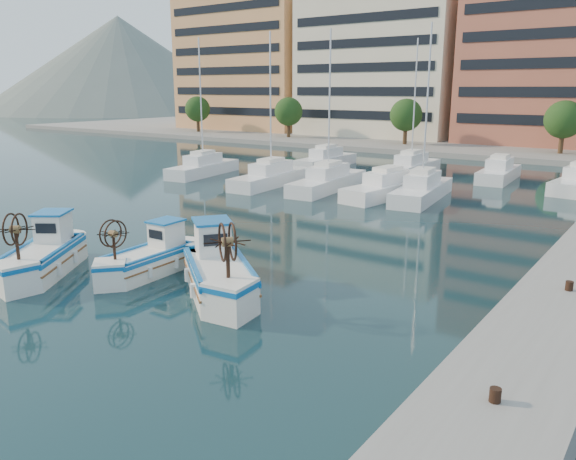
% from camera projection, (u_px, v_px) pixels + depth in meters
% --- Properties ---
extents(ground, '(300.00, 300.00, 0.00)m').
position_uv_depth(ground, '(148.00, 295.00, 20.65)').
color(ground, '#193A41').
rests_on(ground, ground).
extents(hill_west, '(180.00, 180.00, 60.00)m').
position_uv_depth(hill_west, '(124.00, 111.00, 186.47)').
color(hill_west, slate).
rests_on(hill_west, ground).
extents(yacht_marina, '(41.02, 22.05, 11.50)m').
position_uv_depth(yacht_marina, '(404.00, 178.00, 44.28)').
color(yacht_marina, white).
rests_on(yacht_marina, ground).
extents(fishing_boat_a, '(4.19, 4.84, 2.98)m').
position_uv_depth(fishing_boat_a, '(44.00, 254.00, 22.97)').
color(fishing_boat_a, white).
rests_on(fishing_boat_a, ground).
extents(fishing_boat_b, '(1.92, 4.24, 2.61)m').
position_uv_depth(fishing_boat_b, '(150.00, 256.00, 22.95)').
color(fishing_boat_b, white).
rests_on(fishing_boat_b, ground).
extents(fishing_boat_c, '(5.08, 4.62, 3.17)m').
position_uv_depth(fishing_boat_c, '(218.00, 270.00, 20.79)').
color(fishing_boat_c, white).
rests_on(fishing_boat_c, ground).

